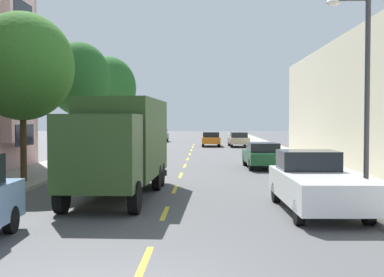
{
  "coord_description": "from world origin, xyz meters",
  "views": [
    {
      "loc": [
        1.14,
        -7.57,
        2.71
      ],
      "look_at": [
        0.32,
        26.13,
        1.44
      ],
      "focal_mm": 47.59,
      "sensor_mm": 36.0,
      "label": 1
    }
  ],
  "objects_px": {
    "parked_wagon_teal": "(160,135)",
    "parked_wagon_silver": "(129,146)",
    "parked_suv_red": "(140,139)",
    "parked_sedan_forest": "(262,155)",
    "delivery_box_truck": "(121,141)",
    "parked_sedan_champagne": "(238,139)",
    "street_tree_second": "(22,66)",
    "street_lamp": "(362,82)",
    "street_tree_third": "(79,79)",
    "parked_pickup_white": "(315,183)",
    "street_tree_farthest": "(109,88)",
    "parked_pickup_black": "(95,157)",
    "moving_orange_sedan": "(211,139)"
  },
  "relations": [
    {
      "from": "street_tree_farthest",
      "to": "parked_wagon_teal",
      "type": "xyz_separation_m",
      "value": [
        2.15,
        21.13,
        -4.36
      ]
    },
    {
      "from": "street_lamp",
      "to": "parked_sedan_champagne",
      "type": "xyz_separation_m",
      "value": [
        -1.44,
        34.48,
        -3.1
      ]
    },
    {
      "from": "street_tree_farthest",
      "to": "street_lamp",
      "type": "bearing_deg",
      "value": -63.11
    },
    {
      "from": "street_tree_second",
      "to": "moving_orange_sedan",
      "type": "height_order",
      "value": "street_tree_second"
    },
    {
      "from": "street_tree_third",
      "to": "parked_wagon_teal",
      "type": "distance_m",
      "value": 31.02
    },
    {
      "from": "delivery_box_truck",
      "to": "parked_sedan_champagne",
      "type": "xyz_separation_m",
      "value": [
        6.29,
        32.31,
        -1.2
      ]
    },
    {
      "from": "parked_wagon_teal",
      "to": "parked_wagon_silver",
      "type": "bearing_deg",
      "value": -90.06
    },
    {
      "from": "street_lamp",
      "to": "delivery_box_truck",
      "type": "xyz_separation_m",
      "value": [
        -7.73,
        2.17,
        -1.9
      ]
    },
    {
      "from": "delivery_box_truck",
      "to": "street_tree_farthest",
      "type": "bearing_deg",
      "value": 101.75
    },
    {
      "from": "delivery_box_truck",
      "to": "parked_wagon_silver",
      "type": "distance_m",
      "value": 18.71
    },
    {
      "from": "street_tree_third",
      "to": "parked_suv_red",
      "type": "distance_m",
      "value": 13.9
    },
    {
      "from": "street_tree_third",
      "to": "delivery_box_truck",
      "type": "relative_size",
      "value": 0.87
    },
    {
      "from": "delivery_box_truck",
      "to": "parked_wagon_teal",
      "type": "xyz_separation_m",
      "value": [
        -2.46,
        43.28,
        -1.14
      ]
    },
    {
      "from": "parked_sedan_forest",
      "to": "parked_wagon_teal",
      "type": "relative_size",
      "value": 0.96
    },
    {
      "from": "parked_wagon_silver",
      "to": "parked_pickup_white",
      "type": "distance_m",
      "value": 23.02
    },
    {
      "from": "parked_sedan_forest",
      "to": "moving_orange_sedan",
      "type": "bearing_deg",
      "value": 96.4
    },
    {
      "from": "street_tree_third",
      "to": "parked_sedan_forest",
      "type": "height_order",
      "value": "street_tree_third"
    },
    {
      "from": "street_tree_second",
      "to": "street_lamp",
      "type": "bearing_deg",
      "value": -23.28
    },
    {
      "from": "delivery_box_truck",
      "to": "parked_wagon_teal",
      "type": "height_order",
      "value": "delivery_box_truck"
    },
    {
      "from": "parked_suv_red",
      "to": "parked_sedan_forest",
      "type": "height_order",
      "value": "parked_suv_red"
    },
    {
      "from": "street_tree_second",
      "to": "street_tree_farthest",
      "type": "bearing_deg",
      "value": 90.0
    },
    {
      "from": "parked_suv_red",
      "to": "parked_pickup_white",
      "type": "bearing_deg",
      "value": -72.86
    },
    {
      "from": "street_lamp",
      "to": "street_tree_third",
      "type": "bearing_deg",
      "value": 129.78
    },
    {
      "from": "street_tree_third",
      "to": "parked_wagon_teal",
      "type": "height_order",
      "value": "street_tree_third"
    },
    {
      "from": "street_tree_second",
      "to": "street_tree_farthest",
      "type": "xyz_separation_m",
      "value": [
        0.0,
        19.02,
        0.26
      ]
    },
    {
      "from": "street_tree_third",
      "to": "street_tree_farthest",
      "type": "height_order",
      "value": "street_tree_farthest"
    },
    {
      "from": "parked_sedan_champagne",
      "to": "parked_sedan_forest",
      "type": "relative_size",
      "value": 1.0
    },
    {
      "from": "street_tree_second",
      "to": "parked_sedan_champagne",
      "type": "relative_size",
      "value": 1.54
    },
    {
      "from": "street_tree_second",
      "to": "parked_pickup_white",
      "type": "xyz_separation_m",
      "value": [
        10.81,
        -5.95,
        -4.08
      ]
    },
    {
      "from": "street_tree_second",
      "to": "parked_pickup_black",
      "type": "height_order",
      "value": "street_tree_second"
    },
    {
      "from": "parked_wagon_silver",
      "to": "parked_pickup_black",
      "type": "bearing_deg",
      "value": -90.53
    },
    {
      "from": "parked_wagon_teal",
      "to": "street_lamp",
      "type": "bearing_deg",
      "value": -77.37
    },
    {
      "from": "parked_pickup_black",
      "to": "street_tree_second",
      "type": "bearing_deg",
      "value": -114.46
    },
    {
      "from": "street_tree_third",
      "to": "parked_sedan_forest",
      "type": "bearing_deg",
      "value": -12.12
    },
    {
      "from": "parked_suv_red",
      "to": "parked_wagon_teal",
      "type": "xyz_separation_m",
      "value": [
        0.15,
        17.53,
        -0.18
      ]
    },
    {
      "from": "parked_suv_red",
      "to": "parked_wagon_silver",
      "type": "bearing_deg",
      "value": -89.0
    },
    {
      "from": "street_lamp",
      "to": "parked_suv_red",
      "type": "distance_m",
      "value": 29.92
    },
    {
      "from": "street_tree_third",
      "to": "street_lamp",
      "type": "relative_size",
      "value": 1.13
    },
    {
      "from": "parked_suv_red",
      "to": "moving_orange_sedan",
      "type": "bearing_deg",
      "value": 49.75
    },
    {
      "from": "delivery_box_truck",
      "to": "moving_orange_sedan",
      "type": "xyz_separation_m",
      "value": [
        3.59,
        33.08,
        -1.2
      ]
    },
    {
      "from": "delivery_box_truck",
      "to": "parked_wagon_silver",
      "type": "relative_size",
      "value": 1.75
    },
    {
      "from": "parked_sedan_champagne",
      "to": "parked_sedan_forest",
      "type": "distance_m",
      "value": 21.97
    },
    {
      "from": "street_lamp",
      "to": "parked_wagon_teal",
      "type": "xyz_separation_m",
      "value": [
        -10.19,
        45.46,
        -3.05
      ]
    },
    {
      "from": "street_tree_second",
      "to": "parked_sedan_forest",
      "type": "bearing_deg",
      "value": 33.82
    },
    {
      "from": "parked_pickup_white",
      "to": "parked_suv_red",
      "type": "bearing_deg",
      "value": 107.14
    },
    {
      "from": "street_tree_farthest",
      "to": "moving_orange_sedan",
      "type": "bearing_deg",
      "value": 53.11
    },
    {
      "from": "parked_suv_red",
      "to": "street_lamp",
      "type": "bearing_deg",
      "value": -69.68
    },
    {
      "from": "street_tree_farthest",
      "to": "parked_wagon_silver",
      "type": "relative_size",
      "value": 1.59
    },
    {
      "from": "street_tree_farthest",
      "to": "parked_suv_red",
      "type": "xyz_separation_m",
      "value": [
        2.0,
        3.6,
        -4.17
      ]
    },
    {
      "from": "street_tree_third",
      "to": "parked_wagon_teal",
      "type": "xyz_separation_m",
      "value": [
        2.15,
        30.64,
        -4.34
      ]
    }
  ]
}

